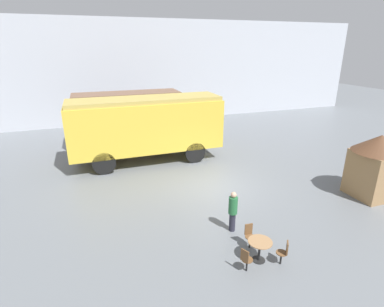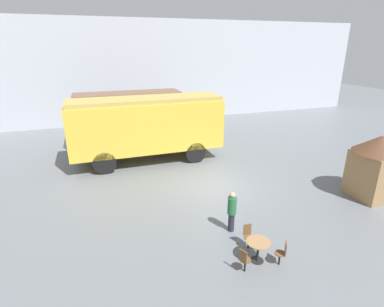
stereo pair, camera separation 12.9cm
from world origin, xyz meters
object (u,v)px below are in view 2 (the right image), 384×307
Objects in this scene: passenger_coach_wooden at (129,115)px; passenger_coach_vintage at (147,124)px; cafe_chair_0 at (244,259)px; visitor_person at (232,210)px; ticket_kiosk at (377,163)px; cafe_table_near at (258,246)px.

passenger_coach_vintage is (0.60, -3.38, 0.14)m from passenger_coach_wooden.
visitor_person is at bearing 48.02° from cafe_chair_0.
passenger_coach_wooden is 14.10m from cafe_chair_0.
cafe_chair_0 is at bearing -83.70° from passenger_coach_wooden.
passenger_coach_wooden reaches higher than ticket_kiosk.
visitor_person reaches higher than cafe_chair_0.
passenger_coach_wooden is 2.40× the size of ticket_kiosk.
passenger_coach_wooden is 4.37× the size of visitor_person.
cafe_table_near is 1.88m from visitor_person.
ticket_kiosk is (9.07, -7.93, -0.68)m from passenger_coach_vintage.
ticket_kiosk is (8.14, 2.61, 1.16)m from cafe_chair_0.
ticket_kiosk is at bearing -8.20° from cafe_chair_0.
passenger_coach_wooden is 14.89m from ticket_kiosk.
cafe_chair_0 is (0.94, -10.54, -1.84)m from passenger_coach_vintage.
passenger_coach_vintage is at bearing 99.09° from cafe_table_near.
cafe_chair_0 is at bearing -154.04° from cafe_table_near.
passenger_coach_vintage is 5.41× the size of visitor_person.
passenger_coach_wooden is 8.99× the size of cafe_table_near.
passenger_coach_wooden is 13.86m from cafe_table_near.
passenger_coach_vintage reaches higher than cafe_chair_0.
cafe_chair_0 is (-0.70, -0.34, -0.07)m from cafe_table_near.
passenger_coach_vintage is 10.48m from cafe_table_near.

